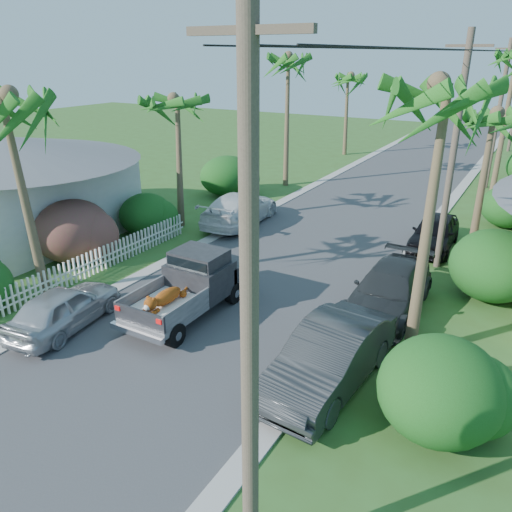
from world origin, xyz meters
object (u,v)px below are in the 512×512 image
Objects in this scene: house_left at (11,190)px; utility_pole_a at (250,333)px; utility_pole_b at (453,155)px; palm_r_b at (495,114)px; parked_car_lf at (240,209)px; palm_l_b at (176,99)px; palm_l_a at (6,96)px; palm_l_c at (288,57)px; palm_l_d at (349,76)px; parked_car_rm at (389,290)px; utility_pole_c at (498,115)px; palm_r_a at (447,87)px; parked_car_rn at (330,358)px; parked_car_ln at (64,308)px; pickup_truck at (195,282)px; parked_car_rf at (434,233)px.

utility_pole_a is at bearing -25.82° from house_left.
utility_pole_a is 1.00× the size of utility_pole_b.
palm_r_b reaches higher than house_left.
palm_l_b reaches higher than parked_car_lf.
palm_l_a is at bearing -30.47° from house_left.
palm_l_c is 1.19× the size of palm_l_d.
parked_car_lf is 0.61× the size of utility_pole_a.
palm_l_d is (-11.44, 25.80, 5.69)m from parked_car_rm.
utility_pole_c is at bearing 88.14° from parked_car_rm.
parked_car_rm is 10.74m from parked_car_lf.
utility_pole_b is (-0.70, 7.00, -2.82)m from palm_r_a.
parked_car_rn reaches higher than parked_car_rm.
parked_car_rn is at bearing -177.83° from parked_car_ln.
pickup_truck is at bearing -150.63° from parked_car_rm.
parked_car_rn is 0.55× the size of palm_l_c.
palm_l_b is 0.82× the size of utility_pole_c.
palm_l_a is 0.91× the size of house_left.
palm_l_b reaches higher than parked_car_rn.
house_left is 20.81m from utility_pole_a.
parked_car_rf is 13.57m from utility_pole_c.
parked_car_ln is 11.91m from palm_l_b.
utility_pole_a is (11.60, -24.00, -3.31)m from palm_l_c.
parked_car_rn is 0.68× the size of palm_l_b.
parked_car_lf reaches higher than parked_car_rf.
pickup_truck is at bearing -171.95° from palm_r_a.
house_left is (-17.94, -1.20, 1.37)m from parked_car_rm.
utility_pole_c is (12.10, -6.00, -1.84)m from palm_l_d.
parked_car_lf is 0.77× the size of palm_r_b.
palm_r_a reaches higher than parked_car_lf.
palm_r_a is (1.30, -9.00, 6.68)m from parked_car_rf.
parked_car_rn is 12.58m from palm_l_a.
palm_l_d is at bearing 119.95° from utility_pole_b.
parked_car_rn is 0.56× the size of utility_pole_a.
palm_l_a is (-5.45, -2.00, 5.92)m from pickup_truck.
parked_car_rf is 17.44m from utility_pole_a.
parked_car_rn is 0.92× the size of parked_car_lf.
house_left reaches higher than parked_car_rf.
parked_car_rm is 0.94× the size of parked_car_lf.
utility_pole_a is at bearing -86.26° from parked_car_rm.
utility_pole_c is at bearing 92.38° from parked_car_rn.
palm_r_b is 0.80× the size of house_left.
parked_car_rf is (5.75, 10.00, -0.27)m from pickup_truck.
palm_r_a reaches higher than parked_car_rf.
palm_l_a is 0.89× the size of palm_l_c.
palm_l_c is (-11.00, 7.00, 7.17)m from parked_car_rf.
palm_l_c is 26.86m from utility_pole_a.
house_left is (-17.79, 3.64, 1.29)m from parked_car_rn.
palm_l_d is 0.86× the size of utility_pole_a.
utility_pole_b is (0.60, -2.00, 3.86)m from parked_car_rf.
palm_l_a is 15.64m from utility_pole_b.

